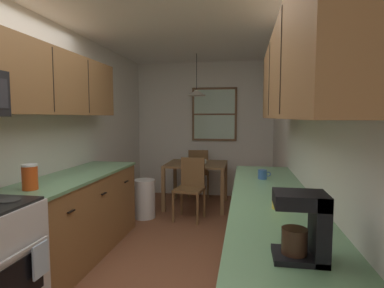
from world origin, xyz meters
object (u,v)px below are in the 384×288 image
(dining_chair_near, at_px, (191,185))
(mug_by_coffeemaker, at_px, (279,202))
(dining_table, at_px, (196,169))
(mug_spare, at_px, (263,174))
(storage_canister, at_px, (30,177))
(table_serving_bowl, at_px, (202,161))
(trash_bin, at_px, (144,199))
(coffee_maker, at_px, (307,225))
(dining_chair_far, at_px, (199,170))

(dining_chair_near, xyz_separation_m, mug_by_coffeemaker, (1.02, -2.39, 0.45))
(dining_table, height_order, mug_spare, mug_spare)
(storage_canister, height_order, mug_spare, storage_canister)
(table_serving_bowl, bearing_deg, mug_spare, -66.38)
(dining_chair_near, relative_size, storage_canister, 4.17)
(dining_chair_near, xyz_separation_m, trash_bin, (-0.69, -0.09, -0.21))
(mug_spare, bearing_deg, table_serving_bowl, 113.62)
(dining_chair_near, height_order, coffee_maker, coffee_maker)
(table_serving_bowl, bearing_deg, trash_bin, -136.22)
(dining_chair_far, relative_size, coffee_maker, 3.10)
(coffee_maker, height_order, mug_spare, coffee_maker)
(dining_table, bearing_deg, mug_by_coffeemaker, -71.31)
(storage_canister, height_order, mug_by_coffeemaker, storage_canister)
(trash_bin, distance_m, storage_canister, 2.23)
(mug_by_coffeemaker, distance_m, mug_spare, 1.01)
(dining_chair_near, height_order, mug_spare, mug_spare)
(coffee_maker, bearing_deg, mug_by_coffeemaker, 92.88)
(mug_by_coffeemaker, bearing_deg, table_serving_bowl, 107.14)
(storage_canister, bearing_deg, trash_bin, 81.82)
(storage_canister, bearing_deg, mug_by_coffeemaker, -6.07)
(storage_canister, relative_size, table_serving_bowl, 1.35)
(dining_table, xyz_separation_m, trash_bin, (-0.68, -0.74, -0.35))
(storage_canister, bearing_deg, table_serving_bowl, 69.26)
(table_serving_bowl, bearing_deg, dining_chair_far, 103.24)
(storage_canister, height_order, table_serving_bowl, storage_canister)
(trash_bin, relative_size, storage_canister, 2.67)
(dining_table, relative_size, storage_canister, 4.60)
(dining_table, xyz_separation_m, coffee_maker, (1.07, -3.79, 0.42))
(coffee_maker, bearing_deg, dining_chair_far, 104.26)
(trash_bin, height_order, table_serving_bowl, table_serving_bowl)
(trash_bin, height_order, storage_canister, storage_canister)
(dining_table, relative_size, trash_bin, 1.72)
(storage_canister, height_order, coffee_maker, coffee_maker)
(coffee_maker, xyz_separation_m, mug_spare, (-0.09, 1.76, -0.11))
(mug_spare, bearing_deg, mug_by_coffeemaker, -87.20)
(dining_chair_far, bearing_deg, storage_canister, -104.73)
(trash_bin, relative_size, table_serving_bowl, 3.60)
(dining_chair_near, distance_m, storage_canister, 2.44)
(mug_by_coffeemaker, height_order, mug_spare, mug_by_coffeemaker)
(dining_chair_near, xyz_separation_m, coffee_maker, (1.05, -3.14, 0.55))
(dining_table, distance_m, table_serving_bowl, 0.16)
(trash_bin, distance_m, table_serving_bowl, 1.17)
(dining_chair_near, bearing_deg, trash_bin, -172.80)
(dining_table, bearing_deg, trash_bin, -132.43)
(trash_bin, relative_size, coffee_maker, 1.98)
(trash_bin, height_order, coffee_maker, coffee_maker)
(coffee_maker, relative_size, table_serving_bowl, 1.81)
(dining_table, xyz_separation_m, mug_by_coffeemaker, (1.03, -3.04, 0.31))
(dining_table, relative_size, dining_chair_near, 1.10)
(dining_chair_near, distance_m, mug_spare, 1.74)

